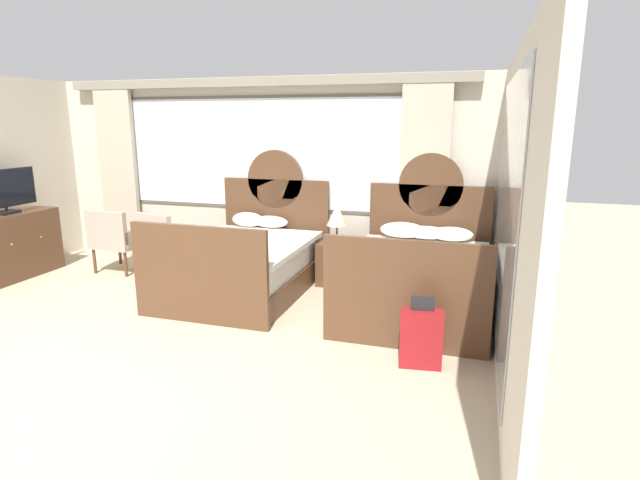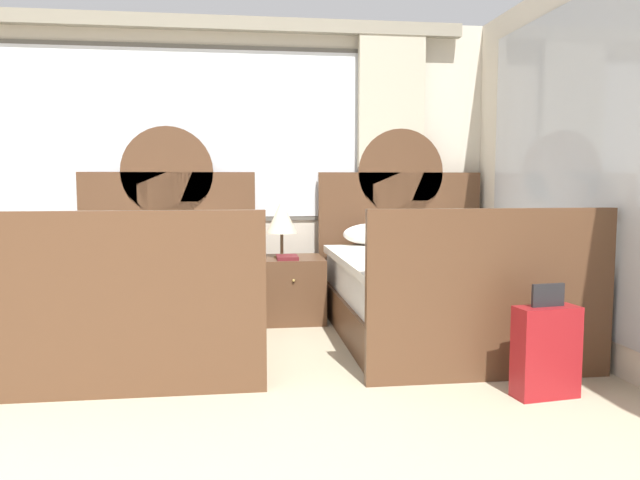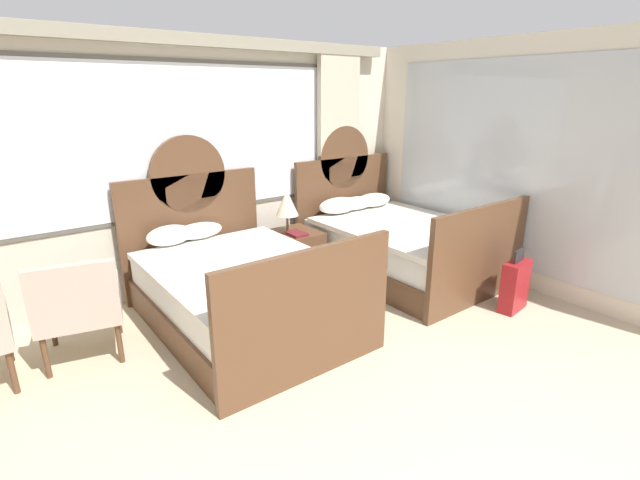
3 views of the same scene
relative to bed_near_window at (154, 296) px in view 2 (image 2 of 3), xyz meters
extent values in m
cube|color=beige|center=(-0.28, 1.18, 0.98)|extent=(6.51, 0.07, 2.70)
cube|color=#605B52|center=(-0.28, 1.14, 1.28)|extent=(4.39, 0.02, 1.60)
cube|color=white|center=(-0.28, 1.13, 1.28)|extent=(4.31, 0.02, 1.52)
cube|color=#C1B79E|center=(2.06, 1.05, 0.93)|extent=(0.62, 0.08, 2.60)
cube|color=gray|center=(-0.28, 1.05, 2.25)|extent=(5.99, 0.10, 0.12)
cube|color=beige|center=(3.01, -1.20, 0.98)|extent=(0.07, 4.69, 2.70)
cube|color=#B2B7BC|center=(2.97, -0.90, 0.98)|extent=(0.01, 3.28, 2.27)
cube|color=brown|center=(0.00, -0.04, -0.22)|extent=(1.48, 2.09, 0.30)
cube|color=white|center=(0.00, -0.04, 0.07)|extent=(1.42, 1.99, 0.29)
cube|color=silver|center=(0.00, -0.12, 0.25)|extent=(1.52, 1.89, 0.06)
cube|color=brown|center=(0.00, 1.03, 0.28)|extent=(1.56, 0.06, 1.30)
cylinder|color=brown|center=(0.00, 1.03, 0.93)|extent=(0.81, 0.06, 0.81)
cube|color=brown|center=(0.00, -1.12, 0.16)|extent=(1.56, 0.06, 1.06)
ellipsoid|color=white|center=(-0.33, 0.81, 0.38)|extent=(0.47, 0.25, 0.21)
ellipsoid|color=white|center=(-0.01, 0.85, 0.36)|extent=(0.51, 0.26, 0.17)
cube|color=brown|center=(2.15, -0.04, -0.22)|extent=(1.48, 2.09, 0.30)
cube|color=white|center=(2.15, -0.04, 0.07)|extent=(1.42, 1.99, 0.29)
cube|color=silver|center=(2.15, -0.12, 0.25)|extent=(1.52, 1.89, 0.06)
cube|color=brown|center=(2.15, 1.03, 0.28)|extent=(1.56, 0.06, 1.30)
cylinder|color=brown|center=(2.15, 1.03, 0.93)|extent=(0.81, 0.06, 0.81)
cube|color=brown|center=(2.15, -1.12, 0.16)|extent=(1.56, 0.06, 1.06)
ellipsoid|color=white|center=(1.85, 0.77, 0.37)|extent=(0.58, 0.33, 0.20)
ellipsoid|color=white|center=(2.15, 0.79, 0.36)|extent=(0.58, 0.32, 0.16)
ellipsoid|color=white|center=(2.46, 0.76, 0.36)|extent=(0.53, 0.33, 0.17)
cube|color=brown|center=(1.08, 0.67, -0.09)|extent=(0.56, 0.56, 0.56)
sphere|color=tan|center=(1.08, 0.37, 0.03)|extent=(0.02, 0.02, 0.02)
cylinder|color=brown|center=(1.00, 0.68, 0.20)|extent=(0.14, 0.14, 0.02)
cylinder|color=brown|center=(1.00, 0.68, 0.30)|extent=(0.03, 0.03, 0.19)
cone|color=beige|center=(1.00, 0.68, 0.55)|extent=(0.27, 0.27, 0.29)
cube|color=maroon|center=(1.04, 0.56, 0.20)|extent=(0.18, 0.26, 0.03)
cube|color=#B29E8E|center=(-1.02, 0.25, 0.16)|extent=(0.19, 0.56, 0.16)
cylinder|color=brown|center=(-0.98, 0.51, -0.19)|extent=(0.04, 0.04, 0.35)
cube|color=maroon|center=(2.35, -1.43, -0.11)|extent=(0.38, 0.20, 0.52)
cube|color=#232326|center=(2.35, -1.43, 0.22)|extent=(0.20, 0.05, 0.13)
cylinder|color=black|center=(2.20, -1.45, -0.35)|extent=(0.05, 0.03, 0.05)
cylinder|color=black|center=(2.49, -1.41, -0.35)|extent=(0.05, 0.03, 0.05)
camera|label=1|loc=(2.73, -5.63, 1.74)|focal=28.69mm
camera|label=2|loc=(0.63, -4.60, 0.85)|focal=34.26mm
camera|label=3|loc=(-1.81, -3.61, 1.76)|focal=25.72mm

